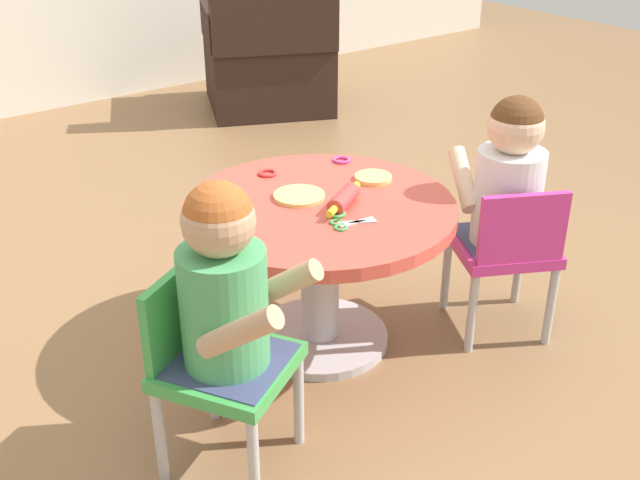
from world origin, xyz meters
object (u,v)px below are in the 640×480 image
at_px(seated_child_left, 225,285).
at_px(armchair_dark, 269,57).
at_px(child_chair_left, 215,361).
at_px(child_chair_right, 506,249).
at_px(seated_child_right, 509,177).
at_px(craft_scissors, 347,224).
at_px(rolling_pin, 344,199).
at_px(craft_table, 320,242).

height_order(seated_child_left, armchair_dark, armchair_dark).
height_order(child_chair_left, armchair_dark, armchair_dark).
xyz_separation_m(child_chair_right, seated_child_right, (0.02, 0.04, 0.23)).
height_order(child_chair_right, craft_scissors, child_chair_right).
bearing_deg(child_chair_right, rolling_pin, 152.30).
xyz_separation_m(armchair_dark, craft_scissors, (-1.29, -2.31, 0.19)).
relative_size(rolling_pin, craft_scissors, 1.48).
bearing_deg(armchair_dark, craft_scissors, -119.13).
distance_m(child_chair_right, seated_child_right, 0.23).
height_order(seated_child_left, craft_scissors, seated_child_left).
relative_size(seated_child_left, craft_scissors, 3.59).
height_order(craft_table, armchair_dark, armchair_dark).
bearing_deg(seated_child_left, child_chair_left, 119.99).
bearing_deg(rolling_pin, child_chair_left, -160.41).
bearing_deg(child_chair_right, armchair_dark, 72.85).
bearing_deg(seated_child_right, craft_scissors, 168.70).
bearing_deg(rolling_pin, seated_child_left, -156.62).
distance_m(child_chair_left, armchair_dark, 3.01).
distance_m(craft_table, seated_child_right, 0.61).
relative_size(craft_table, seated_child_left, 1.60).
bearing_deg(armchair_dark, rolling_pin, -118.91).
xyz_separation_m(armchair_dark, rolling_pin, (-1.22, -2.21, 0.21)).
height_order(seated_child_right, rolling_pin, seated_child_right).
bearing_deg(child_chair_right, seated_child_left, 179.56).
height_order(child_chair_left, rolling_pin, rolling_pin).
height_order(child_chair_right, armchair_dark, armchair_dark).
bearing_deg(armchair_dark, seated_child_left, -125.82).
bearing_deg(rolling_pin, craft_table, 121.95).
xyz_separation_m(child_chair_right, armchair_dark, (0.76, 2.46, 0.00)).
distance_m(seated_child_right, armchair_dark, 2.54).
bearing_deg(child_chair_left, craft_table, 26.62).
bearing_deg(seated_child_left, craft_table, 30.50).
bearing_deg(child_chair_right, craft_table, 148.67).
bearing_deg(craft_scissors, armchair_dark, 60.87).
xyz_separation_m(seated_child_left, craft_scissors, (0.48, 0.14, -0.04)).
distance_m(child_chair_left, seated_child_right, 1.07).
bearing_deg(seated_child_left, craft_scissors, 15.95).
relative_size(craft_table, child_chair_right, 1.52).
distance_m(armchair_dark, rolling_pin, 2.54).
bearing_deg(armchair_dark, seated_child_right, -106.98).
height_order(craft_table, rolling_pin, rolling_pin).
xyz_separation_m(seated_child_right, rolling_pin, (-0.48, 0.21, -0.02)).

